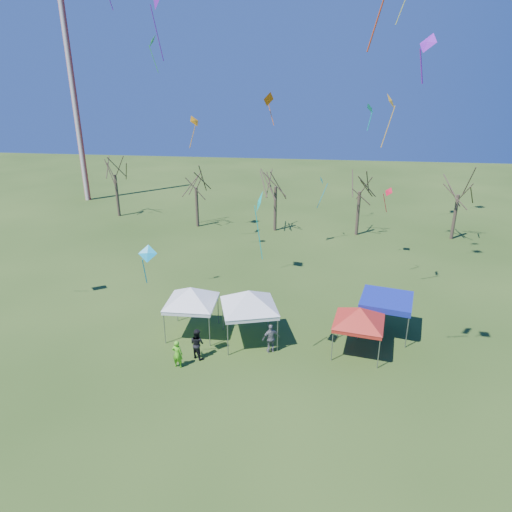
# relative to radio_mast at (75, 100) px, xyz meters

# --- Properties ---
(ground) EXTENTS (140.00, 140.00, 0.00)m
(ground) POSITION_rel_radio_mast_xyz_m (28.00, -34.00, -12.50)
(ground) COLOR #294315
(ground) RESTS_ON ground
(radio_mast) EXTENTS (0.70, 0.70, 25.00)m
(radio_mast) POSITION_rel_radio_mast_xyz_m (0.00, 0.00, 0.00)
(radio_mast) COLOR silver
(radio_mast) RESTS_ON ground
(tree_0) EXTENTS (3.83, 3.83, 8.44)m
(tree_0) POSITION_rel_radio_mast_xyz_m (7.15, -6.62, -6.01)
(tree_0) COLOR #3D2D21
(tree_0) RESTS_ON ground
(tree_1) EXTENTS (3.42, 3.42, 7.54)m
(tree_1) POSITION_rel_radio_mast_xyz_m (17.23, -9.35, -6.71)
(tree_1) COLOR #3D2D21
(tree_1) RESTS_ON ground
(tree_2) EXTENTS (3.71, 3.71, 8.18)m
(tree_2) POSITION_rel_radio_mast_xyz_m (25.63, -9.62, -6.21)
(tree_2) COLOR #3D2D21
(tree_2) RESTS_ON ground
(tree_3) EXTENTS (3.59, 3.59, 7.91)m
(tree_3) POSITION_rel_radio_mast_xyz_m (34.03, -9.96, -6.42)
(tree_3) COLOR #3D2D21
(tree_3) RESTS_ON ground
(tree_4) EXTENTS (3.58, 3.58, 7.89)m
(tree_4) POSITION_rel_radio_mast_xyz_m (43.36, -10.00, -6.44)
(tree_4) COLOR #3D2D21
(tree_4) RESTS_ON ground
(tent_white_west) EXTENTS (4.14, 4.14, 3.65)m
(tent_white_west) POSITION_rel_radio_mast_xyz_m (22.47, -30.99, -9.55)
(tent_white_west) COLOR gray
(tent_white_west) RESTS_ON ground
(tent_white_mid) EXTENTS (4.20, 4.20, 3.87)m
(tent_white_mid) POSITION_rel_radio_mast_xyz_m (26.09, -31.35, -9.38)
(tent_white_mid) COLOR gray
(tent_white_mid) RESTS_ON ground
(tent_red) EXTENTS (3.79, 3.79, 3.39)m
(tent_red) POSITION_rel_radio_mast_xyz_m (32.50, -31.85, -9.76)
(tent_red) COLOR gray
(tent_red) RESTS_ON ground
(tent_blue) EXTENTS (3.63, 3.63, 2.38)m
(tent_blue) POSITION_rel_radio_mast_xyz_m (34.36, -29.26, -10.31)
(tent_blue) COLOR gray
(tent_blue) RESTS_ON ground
(person_dark) EXTENTS (1.11, 1.03, 1.82)m
(person_dark) POSITION_rel_radio_mast_xyz_m (23.44, -33.59, -11.59)
(person_dark) COLOR black
(person_dark) RESTS_ON ground
(person_grey) EXTENTS (1.15, 0.88, 1.81)m
(person_grey) POSITION_rel_radio_mast_xyz_m (27.54, -32.46, -11.59)
(person_grey) COLOR slate
(person_grey) RESTS_ON ground
(person_green) EXTENTS (0.64, 0.45, 1.65)m
(person_green) POSITION_rel_radio_mast_xyz_m (22.58, -34.62, -11.68)
(person_green) COLOR #5DD121
(person_green) RESTS_ON ground
(kite_11) EXTENTS (1.07, 1.22, 2.62)m
(kite_11) POSITION_rel_radio_mast_xyz_m (25.60, -17.05, 0.88)
(kite_11) COLOR #EF5D0C
(kite_11) RESTS_ON ground
(kite_13) EXTENTS (1.12, 1.32, 2.79)m
(kite_13) POSITION_rel_radio_mast_xyz_m (18.90, -14.91, -1.06)
(kite_13) COLOR orange
(kite_13) RESTS_ON ground
(kite_22) EXTENTS (0.92, 1.02, 3.01)m
(kite_22) POSITION_rel_radio_mast_xyz_m (30.24, -12.26, -6.61)
(kite_22) COLOR #0CAABC
(kite_22) RESTS_ON ground
(kite_2) EXTENTS (1.01, 1.38, 3.08)m
(kite_2) POSITION_rel_radio_mast_xyz_m (15.36, -14.27, 5.36)
(kite_2) COLOR #24A018
(kite_2) RESTS_ON ground
(kite_5) EXTENTS (0.57, 1.13, 3.56)m
(kite_5) POSITION_rel_radio_mast_xyz_m (27.05, -34.41, -3.02)
(kite_5) COLOR #0BAD95
(kite_5) RESTS_ON ground
(kite_19) EXTENTS (0.93, 1.01, 2.31)m
(kite_19) POSITION_rel_radio_mast_xyz_m (35.82, -16.14, -6.56)
(kite_19) COLOR red
(kite_19) RESTS_ON ground
(kite_17) EXTENTS (0.94, 1.23, 3.30)m
(kite_17) POSITION_rel_radio_mast_xyz_m (34.04, -24.93, 1.11)
(kite_17) COLOR #F7A91A
(kite_17) RESTS_ON ground
(kite_25) EXTENTS (0.89, 0.96, 1.84)m
(kite_25) POSITION_rel_radio_mast_xyz_m (33.63, -35.53, 3.69)
(kite_25) COLOR purple
(kite_25) RESTS_ON ground
(kite_18) EXTENTS (0.61, 0.77, 1.76)m
(kite_18) POSITION_rel_radio_mast_xyz_m (32.96, -23.30, 0.60)
(kite_18) COLOR #0BA9A2
(kite_18) RESTS_ON ground
(kite_1) EXTENTS (1.02, 0.77, 2.10)m
(kite_1) POSITION_rel_radio_mast_xyz_m (21.59, -35.10, -5.64)
(kite_1) COLOR #0D9EC9
(kite_1) RESTS_ON ground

